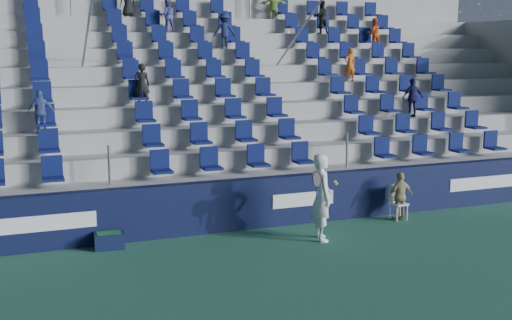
# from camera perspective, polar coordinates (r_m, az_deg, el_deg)

# --- Properties ---
(ground) EXTENTS (70.00, 70.00, 0.00)m
(ground) POSITION_cam_1_polar(r_m,az_deg,el_deg) (12.51, 3.80, -9.84)
(ground) COLOR #296146
(ground) RESTS_ON ground
(sponsor_wall) EXTENTS (24.00, 0.32, 1.20)m
(sponsor_wall) POSITION_cam_1_polar(r_m,az_deg,el_deg) (15.13, -1.17, -3.94)
(sponsor_wall) COLOR #0E1334
(sponsor_wall) RESTS_ON ground
(grandstand) EXTENTS (24.00, 8.17, 6.63)m
(grandstand) POSITION_cam_1_polar(r_m,az_deg,el_deg) (19.67, -6.25, 3.77)
(grandstand) COLOR #A9A9A4
(grandstand) RESTS_ON ground
(tennis_player) EXTENTS (0.71, 0.80, 1.95)m
(tennis_player) POSITION_cam_1_polar(r_m,az_deg,el_deg) (14.26, 5.88, -3.30)
(tennis_player) COLOR white
(tennis_player) RESTS_ON ground
(line_judge_chair) EXTENTS (0.44, 0.45, 0.87)m
(line_judge_chair) POSITION_cam_1_polar(r_m,az_deg,el_deg) (16.44, 12.41, -3.43)
(line_judge_chair) COLOR white
(line_judge_chair) RESTS_ON ground
(line_judge) EXTENTS (0.73, 0.34, 1.22)m
(line_judge) POSITION_cam_1_polar(r_m,az_deg,el_deg) (16.30, 12.70, -3.14)
(line_judge) COLOR tan
(line_judge) RESTS_ON ground
(ball_bin) EXTENTS (0.65, 0.46, 0.35)m
(ball_bin) POSITION_cam_1_polar(r_m,az_deg,el_deg) (14.13, -12.92, -6.93)
(ball_bin) COLOR #0F1637
(ball_bin) RESTS_ON ground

